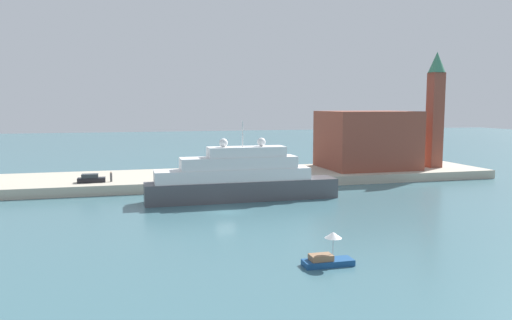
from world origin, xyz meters
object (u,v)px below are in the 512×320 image
large_yacht (240,179)px  harbor_building (367,140)px  bell_tower (435,105)px  parked_car (91,179)px  person_figure (111,177)px  mooring_bollard (193,179)px  small_motorboat (328,256)px

large_yacht → harbor_building: 34.84m
large_yacht → bell_tower: (42.76, 15.56, 10.71)m
parked_car → large_yacht: bearing=-30.2°
harbor_building → person_figure: harbor_building is taller
mooring_bollard → bell_tower: bearing=7.3°
large_yacht → small_motorboat: large_yacht is taller
large_yacht → person_figure: (-18.45, 12.38, -0.79)m
small_motorboat → harbor_building: 57.16m
small_motorboat → person_figure: (-19.13, 43.23, 1.51)m
small_motorboat → person_figure: person_figure is taller
large_yacht → harbor_building: size_ratio=1.69×
large_yacht → person_figure: large_yacht is taller
bell_tower → person_figure: size_ratio=13.76×
large_yacht → bell_tower: bearing=20.0°
small_motorboat → parked_car: size_ratio=1.04×
small_motorboat → harbor_building: (28.81, 48.96, 6.30)m
harbor_building → person_figure: 48.52m
harbor_building → person_figure: bearing=-173.2°
small_motorboat → harbor_building: bearing=59.5°
parked_car → person_figure: person_figure is taller
small_motorboat → harbor_building: size_ratio=0.26×
large_yacht → mooring_bollard: size_ratio=39.06×
harbor_building → bell_tower: bearing=-10.9°
harbor_building → person_figure: size_ratio=10.25×
parked_car → mooring_bollard: 16.13m
large_yacht → bell_tower: bell_tower is taller
small_motorboat → bell_tower: 63.98m
bell_tower → parked_car: size_ratio=5.28×
large_yacht → mooring_bollard: 11.00m
bell_tower → mooring_bollard: size_ratio=31.14×
mooring_bollard → parked_car: bearing=168.4°
small_motorboat → harbor_building: harbor_building is taller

